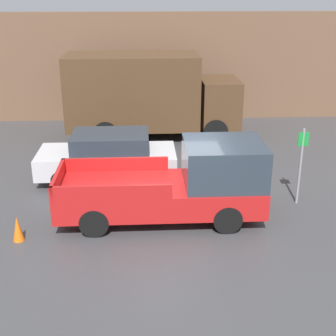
{
  "coord_description": "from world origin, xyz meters",
  "views": [
    {
      "loc": [
        -0.87,
        -11.59,
        5.99
      ],
      "look_at": [
        -0.2,
        1.01,
        1.07
      ],
      "focal_mm": 50.0,
      "sensor_mm": 36.0,
      "label": 1
    }
  ],
  "objects_px": {
    "parking_sign": "(301,162)",
    "car": "(108,156)",
    "pickup_truck": "(180,184)",
    "delivery_truck": "(146,94)",
    "traffic_cone": "(18,229)",
    "newspaper_box": "(145,110)"
  },
  "relations": [
    {
      "from": "traffic_cone",
      "to": "pickup_truck",
      "type": "bearing_deg",
      "value": 14.5
    },
    {
      "from": "pickup_truck",
      "to": "car",
      "type": "relative_size",
      "value": 1.23
    },
    {
      "from": "parking_sign",
      "to": "traffic_cone",
      "type": "height_order",
      "value": "parking_sign"
    },
    {
      "from": "traffic_cone",
      "to": "car",
      "type": "bearing_deg",
      "value": 63.25
    },
    {
      "from": "car",
      "to": "parking_sign",
      "type": "distance_m",
      "value": 6.1
    },
    {
      "from": "parking_sign",
      "to": "traffic_cone",
      "type": "xyz_separation_m",
      "value": [
        -7.68,
        -1.77,
        -0.96
      ]
    },
    {
      "from": "car",
      "to": "traffic_cone",
      "type": "height_order",
      "value": "car"
    },
    {
      "from": "pickup_truck",
      "to": "parking_sign",
      "type": "height_order",
      "value": "parking_sign"
    },
    {
      "from": "delivery_truck",
      "to": "parking_sign",
      "type": "height_order",
      "value": "delivery_truck"
    },
    {
      "from": "delivery_truck",
      "to": "traffic_cone",
      "type": "height_order",
      "value": "delivery_truck"
    },
    {
      "from": "newspaper_box",
      "to": "delivery_truck",
      "type": "bearing_deg",
      "value": -88.66
    },
    {
      "from": "car",
      "to": "newspaper_box",
      "type": "relative_size",
      "value": 4.17
    },
    {
      "from": "car",
      "to": "traffic_cone",
      "type": "xyz_separation_m",
      "value": [
        -2.02,
        -4.0,
        -0.46
      ]
    },
    {
      "from": "delivery_truck",
      "to": "newspaper_box",
      "type": "bearing_deg",
      "value": 91.34
    },
    {
      "from": "pickup_truck",
      "to": "delivery_truck",
      "type": "xyz_separation_m",
      "value": [
        -0.81,
        7.57,
        0.85
      ]
    },
    {
      "from": "parking_sign",
      "to": "pickup_truck",
      "type": "bearing_deg",
      "value": -168.77
    },
    {
      "from": "parking_sign",
      "to": "car",
      "type": "bearing_deg",
      "value": 158.55
    },
    {
      "from": "pickup_truck",
      "to": "newspaper_box",
      "type": "height_order",
      "value": "pickup_truck"
    },
    {
      "from": "pickup_truck",
      "to": "newspaper_box",
      "type": "distance_m",
      "value": 10.09
    },
    {
      "from": "pickup_truck",
      "to": "parking_sign",
      "type": "xyz_separation_m",
      "value": [
        3.53,
        0.7,
        0.3
      ]
    },
    {
      "from": "pickup_truck",
      "to": "car",
      "type": "height_order",
      "value": "pickup_truck"
    },
    {
      "from": "pickup_truck",
      "to": "car",
      "type": "distance_m",
      "value": 3.63
    }
  ]
}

